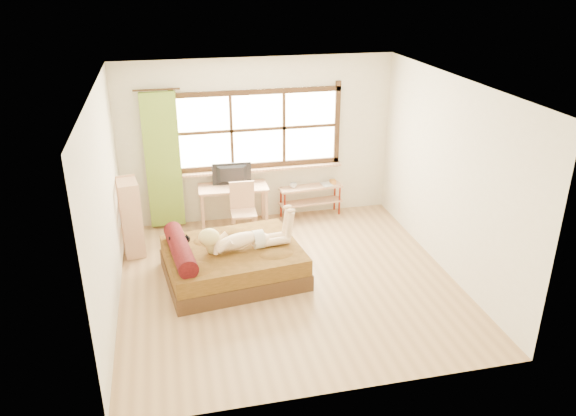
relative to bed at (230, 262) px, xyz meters
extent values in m
plane|color=#9E754C|center=(0.76, -0.28, -0.25)|extent=(4.50, 4.50, 0.00)
plane|color=white|center=(0.76, -0.28, 2.45)|extent=(4.50, 4.50, 0.00)
plane|color=silver|center=(0.76, 1.97, 1.10)|extent=(4.50, 0.00, 4.50)
plane|color=silver|center=(0.76, -2.53, 1.10)|extent=(4.50, 0.00, 4.50)
plane|color=silver|center=(-1.49, -0.28, 1.10)|extent=(0.00, 4.50, 4.50)
plane|color=silver|center=(3.01, -0.28, 1.10)|extent=(0.00, 4.50, 4.50)
cube|color=#FFEDBF|center=(0.76, 1.97, 1.30)|extent=(2.60, 0.01, 1.30)
cube|color=tan|center=(0.76, 1.89, 0.63)|extent=(2.80, 0.16, 0.04)
cube|color=olive|center=(-0.79, 1.85, 0.90)|extent=(0.55, 0.10, 2.20)
cube|color=#321A0F|center=(0.04, 0.01, -0.13)|extent=(1.98, 1.67, 0.23)
cube|color=#3C290D|center=(0.04, 0.01, 0.09)|extent=(1.94, 1.63, 0.23)
cylinder|color=black|center=(-0.66, -0.08, 0.32)|extent=(0.40, 1.26, 0.25)
cube|color=tan|center=(0.28, 1.67, 0.43)|extent=(1.14, 0.56, 0.04)
cube|color=tan|center=(-0.24, 1.49, 0.09)|extent=(0.05, 0.05, 0.67)
cube|color=tan|center=(0.78, 1.45, 0.09)|extent=(0.05, 0.05, 0.67)
cube|color=tan|center=(-0.23, 1.90, 0.09)|extent=(0.05, 0.05, 0.67)
cube|color=tan|center=(0.80, 1.86, 0.09)|extent=(0.05, 0.05, 0.67)
imported|color=black|center=(0.28, 1.72, 0.64)|extent=(0.64, 0.11, 0.36)
cube|color=tan|center=(0.38, 1.22, 0.16)|extent=(0.41, 0.41, 0.04)
cube|color=tan|center=(0.39, 1.40, 0.41)|extent=(0.39, 0.05, 0.45)
cube|color=tan|center=(0.20, 1.06, -0.05)|extent=(0.04, 0.04, 0.39)
cube|color=tan|center=(0.54, 1.05, -0.05)|extent=(0.04, 0.04, 0.39)
cube|color=tan|center=(0.22, 1.40, -0.05)|extent=(0.04, 0.04, 0.39)
cube|color=tan|center=(0.55, 1.38, -0.05)|extent=(0.04, 0.04, 0.39)
cube|color=tan|center=(1.62, 1.79, 0.28)|extent=(1.10, 0.37, 0.04)
cube|color=tan|center=(1.62, 1.79, 0.01)|extent=(1.10, 0.37, 0.03)
cylinder|color=maroon|center=(1.13, 1.64, 0.02)|extent=(0.03, 0.03, 0.54)
cylinder|color=maroon|center=(2.12, 1.73, 0.02)|extent=(0.03, 0.03, 0.54)
cylinder|color=maroon|center=(1.11, 1.85, 0.02)|extent=(0.03, 0.03, 0.54)
cylinder|color=maroon|center=(2.10, 1.95, 0.02)|extent=(0.03, 0.03, 0.54)
cube|color=orange|center=(2.02, 1.83, 0.33)|extent=(0.10, 0.10, 0.07)
imported|color=gray|center=(1.32, 1.79, 0.34)|extent=(0.12, 0.12, 0.09)
imported|color=gray|center=(1.82, 1.79, 0.30)|extent=(0.19, 0.25, 0.02)
cube|color=tan|center=(-1.32, 1.06, -0.20)|extent=(0.35, 0.51, 0.03)
cube|color=tan|center=(-1.32, 1.06, 0.16)|extent=(0.35, 0.51, 0.03)
cube|color=tan|center=(-1.32, 1.06, 0.52)|extent=(0.35, 0.51, 0.03)
cube|color=tan|center=(-1.32, 1.06, 0.88)|extent=(0.35, 0.51, 0.03)
cube|color=tan|center=(-1.29, 0.82, 0.34)|extent=(0.28, 0.07, 1.15)
cube|color=tan|center=(-1.36, 1.29, 0.34)|extent=(0.28, 0.07, 1.15)
camera|label=1|loc=(-0.72, -6.80, 3.76)|focal=35.00mm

